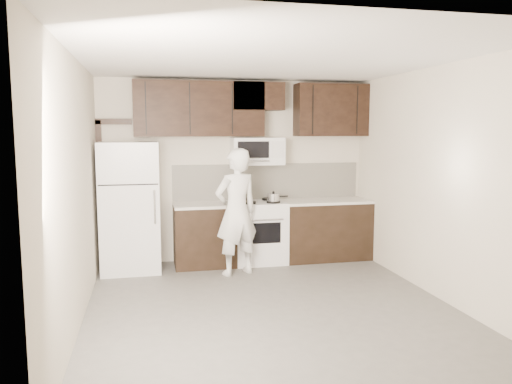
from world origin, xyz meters
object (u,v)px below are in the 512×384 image
object	(u,v)px
microwave	(257,151)
person	(236,212)
stove	(259,232)
refrigerator	(130,207)

from	to	relation	value
microwave	person	xyz separation A→B (m)	(-0.44, -0.66, -0.79)
microwave	stove	bearing A→B (deg)	-89.90
microwave	refrigerator	size ratio (longest dim) A/B	0.42
stove	person	bearing A→B (deg)	-128.72
refrigerator	stove	bearing A→B (deg)	1.51
refrigerator	microwave	bearing A→B (deg)	5.15
stove	microwave	bearing A→B (deg)	90.10
stove	person	world-z (taller)	person
stove	person	size ratio (longest dim) A/B	0.55
stove	refrigerator	world-z (taller)	refrigerator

